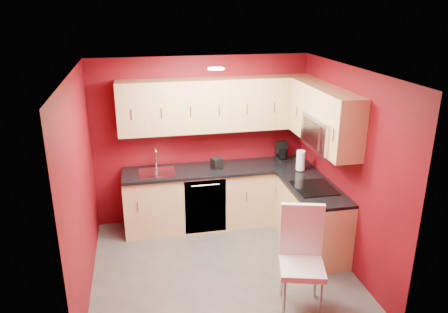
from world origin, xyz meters
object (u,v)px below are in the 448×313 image
object	(u,v)px
coffee_maker	(283,152)
dining_chair	(302,262)
paper_towel	(301,161)
microwave	(327,133)
napkin_holder	(217,163)
sink	(157,170)

from	to	relation	value
coffee_maker	dining_chair	world-z (taller)	coffee_maker
paper_towel	microwave	bearing A→B (deg)	-84.84
coffee_maker	napkin_holder	size ratio (longest dim) A/B	1.91
microwave	coffee_maker	xyz separation A→B (m)	(-0.17, 1.09, -0.61)
microwave	dining_chair	bearing A→B (deg)	-121.84
napkin_holder	dining_chair	bearing A→B (deg)	-75.80
microwave	napkin_holder	size ratio (longest dim) A/B	5.05
napkin_holder	dining_chair	size ratio (longest dim) A/B	0.13
coffee_maker	paper_towel	world-z (taller)	paper_towel
microwave	sink	size ratio (longest dim) A/B	1.46
napkin_holder	paper_towel	xyz separation A→B (m)	(1.17, -0.33, 0.07)
paper_towel	napkin_holder	bearing A→B (deg)	164.05
microwave	napkin_holder	bearing A→B (deg)	141.24
paper_towel	dining_chair	world-z (taller)	paper_towel
sink	paper_towel	bearing A→B (deg)	-9.84
microwave	sink	world-z (taller)	microwave
sink	coffee_maker	size ratio (longest dim) A/B	1.81
microwave	paper_towel	bearing A→B (deg)	95.16
microwave	paper_towel	xyz separation A→B (m)	(-0.06, 0.65, -0.60)
sink	napkin_holder	distance (m)	0.87
coffee_maker	dining_chair	xyz separation A→B (m)	(-0.52, -2.21, -0.47)
coffee_maker	microwave	bearing A→B (deg)	-93.87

